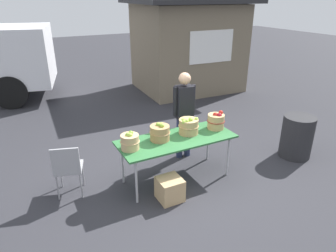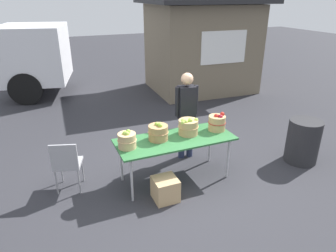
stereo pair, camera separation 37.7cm
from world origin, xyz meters
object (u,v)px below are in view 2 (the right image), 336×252
object	(u,v)px
apple_basket_red_0	(217,122)
trash_barrel	(303,141)
apple_basket_green_0	(127,140)
produce_crate	(165,189)
market_table	(175,141)
folding_chair	(67,162)
vendor_adult	(186,110)
apple_basket_green_2	(188,127)
apple_basket_green_1	(158,132)

from	to	relation	value
apple_basket_red_0	trash_barrel	xyz separation A→B (m)	(1.62, -0.39, -0.49)
apple_basket_green_0	produce_crate	world-z (taller)	apple_basket_green_0
market_table	apple_basket_red_0	size ratio (longest dim) A/B	6.25
folding_chair	trash_barrel	xyz separation A→B (m)	(4.07, -0.69, -0.11)
produce_crate	apple_basket_red_0	bearing A→B (deg)	23.30
apple_basket_red_0	trash_barrel	bearing A→B (deg)	-13.52
apple_basket_red_0	trash_barrel	world-z (taller)	apple_basket_red_0
vendor_adult	folding_chair	world-z (taller)	vendor_adult
market_table	vendor_adult	world-z (taller)	vendor_adult
apple_basket_green_0	apple_basket_green_2	size ratio (longest dim) A/B	0.86
apple_basket_green_0	apple_basket_green_2	world-z (taller)	apple_basket_green_2
market_table	apple_basket_green_2	distance (m)	0.33
apple_basket_green_2	trash_barrel	size ratio (longest dim) A/B	0.42
folding_chair	produce_crate	world-z (taller)	folding_chair
produce_crate	apple_basket_green_2	bearing A→B (deg)	40.28
apple_basket_green_0	apple_basket_green_2	xyz separation A→B (m)	(1.05, 0.08, 0.01)
apple_basket_red_0	vendor_adult	xyz separation A→B (m)	(-0.29, 0.58, 0.07)
apple_basket_green_0	apple_basket_green_2	bearing A→B (deg)	4.17
folding_chair	vendor_adult	bearing A→B (deg)	-155.06
apple_basket_green_1	vendor_adult	size ratio (longest dim) A/B	0.20
apple_basket_green_1	trash_barrel	world-z (taller)	apple_basket_green_1
apple_basket_green_1	trash_barrel	size ratio (longest dim) A/B	0.41
vendor_adult	apple_basket_green_2	bearing A→B (deg)	72.40
market_table	folding_chair	bearing A→B (deg)	168.29
trash_barrel	apple_basket_green_0	bearing A→B (deg)	173.80
folding_chair	produce_crate	bearing A→B (deg)	166.07
apple_basket_green_1	apple_basket_green_2	xyz separation A→B (m)	(0.52, 0.00, 0.01)
apple_basket_green_2	apple_basket_red_0	size ratio (longest dim) A/B	1.12
apple_basket_green_0	folding_chair	world-z (taller)	apple_basket_green_0
market_table	apple_basket_green_2	world-z (taller)	apple_basket_green_2
market_table	apple_basket_red_0	world-z (taller)	apple_basket_red_0
apple_basket_red_0	produce_crate	size ratio (longest dim) A/B	0.86
apple_basket_green_2	trash_barrel	world-z (taller)	apple_basket_green_2
apple_basket_red_0	produce_crate	distance (m)	1.44
apple_basket_green_2	vendor_adult	size ratio (longest dim) A/B	0.21
vendor_adult	produce_crate	xyz separation A→B (m)	(-0.86, -1.08, -0.78)
folding_chair	produce_crate	xyz separation A→B (m)	(1.30, -0.80, -0.33)
apple_basket_green_2	produce_crate	xyz separation A→B (m)	(-0.62, -0.53, -0.71)
market_table	folding_chair	size ratio (longest dim) A/B	2.21
apple_basket_green_0	produce_crate	distance (m)	0.94
apple_basket_green_2	apple_basket_green_1	bearing A→B (deg)	-179.77
market_table	apple_basket_red_0	xyz separation A→B (m)	(0.79, 0.04, 0.18)
apple_basket_green_2	produce_crate	size ratio (longest dim) A/B	0.95
apple_basket_green_1	vendor_adult	xyz separation A→B (m)	(0.76, 0.55, 0.08)
market_table	produce_crate	distance (m)	0.78
apple_basket_green_0	apple_basket_green_1	world-z (taller)	apple_basket_green_1
apple_basket_green_1	folding_chair	size ratio (longest dim) A/B	0.38
apple_basket_green_0	folding_chair	distance (m)	1.01
apple_basket_green_1	vendor_adult	bearing A→B (deg)	36.01
apple_basket_green_0	apple_basket_red_0	bearing A→B (deg)	1.52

